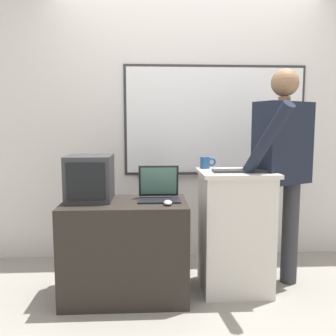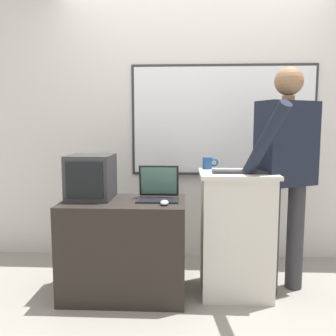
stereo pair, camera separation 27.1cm
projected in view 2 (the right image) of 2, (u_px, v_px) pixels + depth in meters
The scene contains 11 objects.
ground_plane at pixel (198, 310), 2.48m from camera, with size 30.00×30.00×0.00m, color gray.
back_wall at pixel (196, 106), 3.41m from camera, with size 6.40×0.17×2.94m.
lectern_podium at pixel (236, 232), 2.71m from camera, with size 0.56×0.50×0.93m.
side_desk at pixel (125, 247), 2.69m from camera, with size 0.91×0.54×0.72m.
person_presenter at pixel (286, 164), 2.66m from camera, with size 0.62×0.70×1.71m.
laptop at pixel (158, 189), 2.70m from camera, with size 0.31×0.26×0.25m.
wireless_keyboard at pixel (240, 172), 2.59m from camera, with size 0.40×0.13×0.02m.
computer_mouse_by_laptop at pixel (164, 203), 2.49m from camera, with size 0.06×0.10×0.03m.
computer_mouse_by_keyboard at pixel (270, 171), 2.59m from camera, with size 0.06×0.10×0.03m.
crt_monitor at pixel (91, 177), 2.70m from camera, with size 0.33×0.37×0.34m.
coffee_mug at pixel (208, 163), 2.84m from camera, with size 0.13×0.08×0.09m.
Camera 2 is at (-0.10, -2.35, 1.27)m, focal length 38.00 mm.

